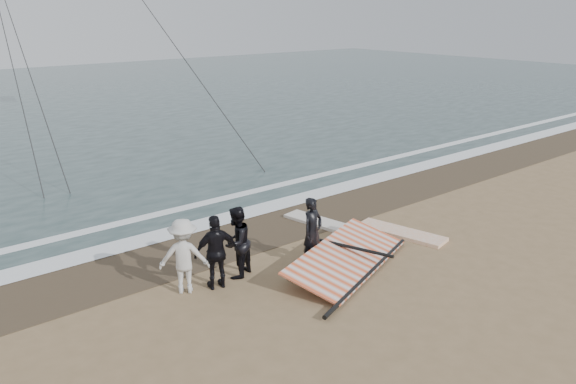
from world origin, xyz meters
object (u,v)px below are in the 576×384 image
object	(u,v)px
sail_rig	(341,259)
man_main	(312,231)
board_cream	(321,223)
board_white	(401,232)

from	to	relation	value
sail_rig	man_main	bearing A→B (deg)	124.39
board_cream	board_white	bearing A→B (deg)	-68.55
man_main	board_cream	xyz separation A→B (m)	(2.03, 1.88, -0.84)
man_main	board_cream	bearing A→B (deg)	33.26
board_white	man_main	bearing A→B (deg)	163.48
board_cream	man_main	bearing A→B (deg)	-147.71
board_white	sail_rig	bearing A→B (deg)	175.64
board_white	board_cream	world-z (taller)	board_white
man_main	board_cream	size ratio (longest dim) A/B	0.71
board_cream	sail_rig	distance (m)	2.99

